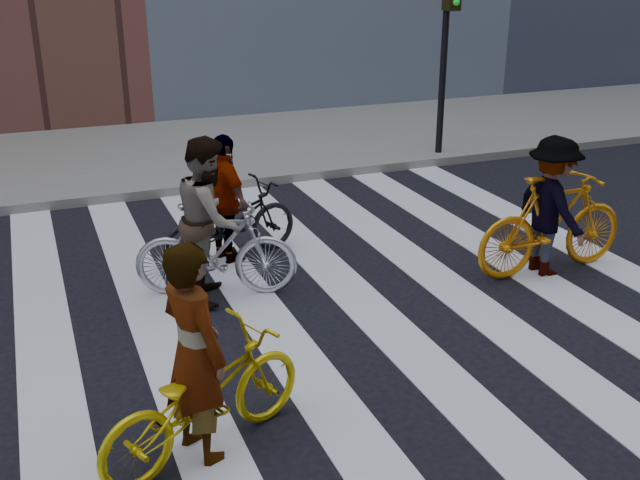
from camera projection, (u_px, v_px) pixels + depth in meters
ground at (331, 328)px, 7.69m from camera, size 100.00×100.00×0.00m
sidewalk_far at (179, 152)px, 14.16m from camera, size 100.00×5.00×0.15m
zebra_crosswalk at (331, 327)px, 7.69m from camera, size 8.25×10.00×0.01m
traffic_signal at (448, 34)px, 13.01m from camera, size 0.22×0.42×3.33m
bike_yellow_left at (204, 397)px, 5.64m from camera, size 1.93×1.29×0.96m
bike_silver_mid at (216, 250)px, 8.26m from camera, size 1.86×1.10×1.08m
bike_yellow_right at (552, 224)px, 8.83m from camera, size 2.04×0.59×1.23m
bike_dark_rear at (230, 223)px, 9.23m from camera, size 1.97×1.13×0.98m
rider_left at (194, 353)px, 5.48m from camera, size 0.63×0.75×1.75m
rider_mid at (210, 219)px, 8.11m from camera, size 0.95×1.07×1.82m
rider_right at (551, 207)px, 8.74m from camera, size 0.63×1.08×1.67m
rider_rear at (225, 199)px, 9.10m from camera, size 0.63×1.01×1.60m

